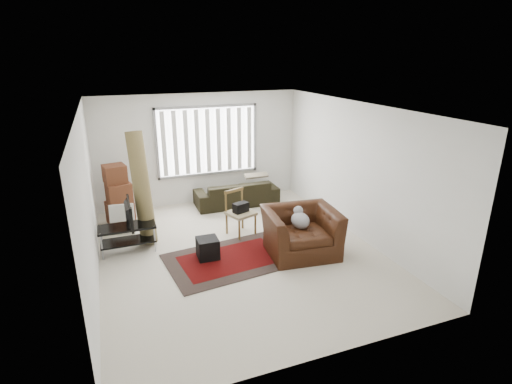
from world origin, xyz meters
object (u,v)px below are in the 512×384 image
tv_stand (127,233)px  sofa (236,189)px  moving_boxes (119,197)px  side_chair (240,211)px  armchair (301,229)px

tv_stand → sofa: size_ratio=0.51×
moving_boxes → side_chair: 2.74m
side_chair → armchair: 1.43m
tv_stand → moving_boxes: moving_boxes is taller
tv_stand → side_chair: bearing=-0.6°
moving_boxes → armchair: bearing=-41.0°
tv_stand → side_chair: 2.24m
moving_boxes → armchair: moving_boxes is taller
sofa → side_chair: 1.74m
tv_stand → moving_boxes: 1.48m
armchair → sofa: bearing=102.8°
armchair → moving_boxes: bearing=145.4°
sofa → armchair: bearing=97.1°
sofa → armchair: (0.32, -2.87, 0.10)m
moving_boxes → sofa: (2.76, 0.19, -0.23)m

